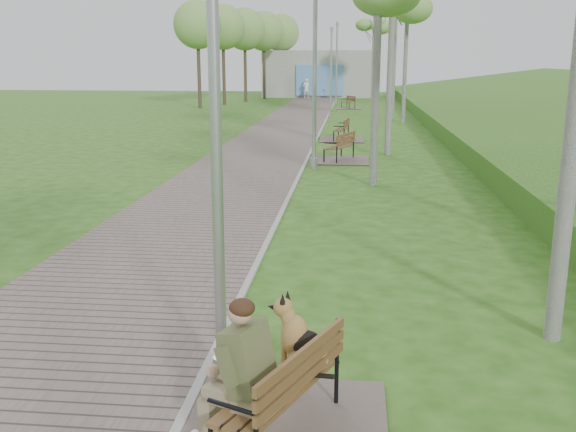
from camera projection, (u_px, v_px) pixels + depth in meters
name	position (u px, v px, depth m)	size (l,w,h in m)	color
ground	(231.00, 318.00, 8.28)	(120.00, 120.00, 0.00)	#255212
walkway	(282.00, 132.00, 29.23)	(3.50, 67.00, 0.04)	#665952
kerb	(320.00, 133.00, 29.05)	(0.10, 67.00, 0.05)	#999993
building_north	(321.00, 74.00, 57.21)	(10.00, 5.20, 4.00)	#9E9E99
bench_main	(273.00, 393.00, 5.55)	(1.84, 2.05, 1.61)	#665952
bench_second	(339.00, 154.00, 21.09)	(1.88, 2.09, 1.15)	#665952
bench_third	(341.00, 135.00, 26.49)	(1.80, 2.00, 1.10)	#665952
bench_far	(348.00, 106.00, 43.39)	(1.71, 1.90, 1.05)	#665952
lamp_post_near	(217.00, 166.00, 6.12)	(0.19, 0.19, 4.85)	#9FA2A7
lamp_post_second	(315.00, 79.00, 18.94)	(0.22, 0.22, 5.77)	#9FA2A7
lamp_post_third	(331.00, 76.00, 36.08)	(0.19, 0.19, 4.99)	#9FA2A7
lamp_post_far	(337.00, 66.00, 47.14)	(0.23, 0.23, 5.90)	#9FA2A7
pedestrian_near	(306.00, 89.00, 54.41)	(0.61, 0.40, 1.66)	white
pedestrian_far	(324.00, 88.00, 55.13)	(0.80, 0.62, 1.65)	gray
birch_distant_a	(374.00, 9.00, 47.47)	(2.33, 2.33, 8.76)	silver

